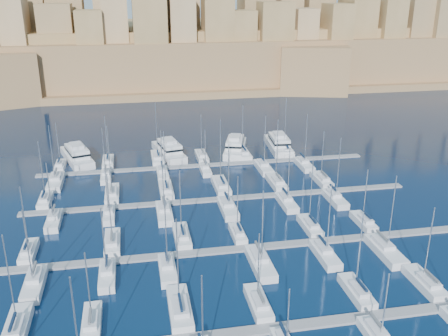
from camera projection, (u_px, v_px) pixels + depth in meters
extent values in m
plane|color=black|center=(231.00, 220.00, 98.92)|extent=(600.00, 600.00, 0.00)
cube|color=slate|center=(281.00, 328.00, 67.50)|extent=(84.00, 2.00, 0.40)
cube|color=slate|center=(245.00, 248.00, 87.79)|extent=(84.00, 2.00, 0.40)
cube|color=slate|center=(222.00, 199.00, 108.08)|extent=(84.00, 2.00, 0.40)
cube|color=slate|center=(206.00, 165.00, 128.37)|extent=(84.00, 2.00, 0.40)
cube|color=silver|center=(17.00, 329.00, 66.68)|extent=(2.92, 9.73, 1.69)
cube|color=silver|center=(14.00, 326.00, 65.37)|extent=(2.04, 4.38, 0.70)
cylinder|color=#9EA0A8|center=(10.00, 280.00, 64.59)|extent=(0.18, 0.18, 13.03)
cube|color=#0D1E36|center=(12.00, 322.00, 64.56)|extent=(0.35, 3.89, 0.35)
cube|color=silver|center=(92.00, 324.00, 67.74)|extent=(2.49, 8.30, 1.62)
cube|color=silver|center=(91.00, 321.00, 66.58)|extent=(1.74, 3.74, 0.70)
cylinder|color=#9EA0A8|center=(88.00, 286.00, 66.13)|extent=(0.18, 0.18, 9.99)
cube|color=#595B60|center=(90.00, 316.00, 65.83)|extent=(0.35, 3.32, 0.35)
cube|color=silver|center=(180.00, 309.00, 70.71)|extent=(3.06, 10.20, 1.71)
cube|color=silver|center=(180.00, 306.00, 69.35)|extent=(2.14, 4.59, 0.70)
cylinder|color=#9EA0A8|center=(178.00, 262.00, 68.62)|extent=(0.18, 0.18, 13.12)
cube|color=#0D1E36|center=(180.00, 302.00, 68.52)|extent=(0.35, 4.08, 0.35)
cube|color=silver|center=(258.00, 304.00, 71.93)|extent=(2.57, 8.55, 1.63)
cube|color=silver|center=(260.00, 301.00, 70.74)|extent=(1.80, 3.85, 0.70)
cylinder|color=#9EA0A8|center=(258.00, 266.00, 70.26)|extent=(0.18, 0.18, 10.39)
cube|color=#595B60|center=(261.00, 296.00, 69.99)|extent=(0.35, 3.42, 0.35)
cube|color=silver|center=(356.00, 292.00, 74.65)|extent=(2.60, 8.68, 1.63)
cube|color=silver|center=(360.00, 289.00, 73.44)|extent=(1.82, 3.91, 0.70)
cylinder|color=#9EA0A8|center=(360.00, 250.00, 72.65)|extent=(0.18, 0.18, 12.28)
cube|color=#0D1E36|center=(362.00, 285.00, 72.68)|extent=(0.35, 3.47, 0.35)
cube|color=silver|center=(425.00, 284.00, 76.83)|extent=(2.74, 9.14, 1.66)
cube|color=silver|center=(429.00, 280.00, 75.58)|extent=(1.92, 4.11, 0.70)
cylinder|color=#9EA0A8|center=(429.00, 244.00, 74.92)|extent=(0.18, 0.18, 11.84)
cube|color=#595B60|center=(432.00, 276.00, 74.80)|extent=(0.35, 3.65, 0.35)
cylinder|color=#9EA0A8|center=(76.00, 331.00, 54.36)|extent=(0.18, 0.18, 13.79)
cylinder|color=#9EA0A8|center=(203.00, 321.00, 57.44)|extent=(0.18, 0.18, 12.13)
cylinder|color=#9EA0A8|center=(288.00, 319.00, 60.91)|extent=(0.18, 0.18, 8.45)
cube|color=#0D1E36|center=(284.00, 330.00, 63.23)|extent=(0.35, 2.91, 0.35)
cube|color=silver|center=(377.00, 329.00, 65.00)|extent=(1.76, 3.77, 0.70)
cylinder|color=#9EA0A8|center=(385.00, 306.00, 62.34)|extent=(0.18, 0.18, 9.43)
cube|color=#595B60|center=(376.00, 320.00, 65.03)|extent=(0.35, 3.35, 0.35)
cube|color=silver|center=(29.00, 253.00, 85.83)|extent=(2.40, 7.99, 1.60)
cube|color=silver|center=(27.00, 249.00, 84.70)|extent=(1.68, 3.60, 0.70)
cylinder|color=#9EA0A8|center=(24.00, 218.00, 83.97)|extent=(0.18, 0.18, 11.31)
cube|color=#0D1E36|center=(26.00, 245.00, 83.97)|extent=(0.35, 3.20, 0.35)
cube|color=silver|center=(113.00, 243.00, 88.81)|extent=(2.74, 9.12, 1.66)
cube|color=silver|center=(112.00, 240.00, 87.56)|extent=(1.92, 4.11, 0.70)
cylinder|color=#9EA0A8|center=(109.00, 207.00, 86.82)|extent=(0.18, 0.18, 12.32)
cube|color=#595B60|center=(111.00, 236.00, 86.77)|extent=(0.35, 3.65, 0.35)
cube|color=silver|center=(182.00, 237.00, 91.03)|extent=(2.77, 9.24, 1.66)
cube|color=silver|center=(182.00, 234.00, 89.77)|extent=(1.94, 4.16, 0.70)
cylinder|color=#9EA0A8|center=(180.00, 202.00, 89.10)|extent=(0.18, 0.18, 11.99)
cube|color=#0D1E36|center=(182.00, 230.00, 88.98)|extent=(0.35, 3.70, 0.35)
cube|color=silver|center=(238.00, 235.00, 91.99)|extent=(2.22, 7.41, 1.57)
cube|color=silver|center=(239.00, 231.00, 90.91)|extent=(1.56, 3.33, 0.70)
cylinder|color=#9EA0A8|center=(238.00, 204.00, 90.22)|extent=(0.18, 0.18, 10.64)
cube|color=#0D1E36|center=(239.00, 227.00, 90.21)|extent=(0.35, 2.96, 0.35)
cube|color=silver|center=(310.00, 227.00, 94.97)|extent=(2.56, 8.52, 1.63)
cube|color=silver|center=(312.00, 223.00, 93.78)|extent=(1.79, 3.83, 0.70)
cylinder|color=#9EA0A8|center=(311.00, 191.00, 92.89)|extent=(0.18, 0.18, 12.66)
cube|color=#0D1E36|center=(313.00, 219.00, 93.02)|extent=(0.35, 3.41, 0.35)
cube|color=silver|center=(363.00, 223.00, 96.65)|extent=(2.42, 8.05, 1.60)
cube|color=silver|center=(366.00, 219.00, 95.51)|extent=(1.69, 3.62, 0.70)
cylinder|color=#9EA0A8|center=(365.00, 194.00, 95.01)|extent=(0.18, 0.18, 10.03)
cube|color=#0D1E36|center=(367.00, 215.00, 94.78)|extent=(0.35, 3.22, 0.35)
cube|color=silver|center=(34.00, 285.00, 76.42)|extent=(2.81, 9.37, 1.67)
cube|color=silver|center=(34.00, 275.00, 76.87)|extent=(1.97, 4.22, 0.70)
cylinder|color=#9EA0A8|center=(28.00, 247.00, 73.61)|extent=(0.18, 0.18, 12.12)
cube|color=#595B60|center=(34.00, 268.00, 76.94)|extent=(0.35, 3.75, 0.35)
cube|color=silver|center=(107.00, 277.00, 78.72)|extent=(2.56, 8.53, 1.63)
cube|color=silver|center=(107.00, 267.00, 79.11)|extent=(1.79, 3.84, 0.70)
cylinder|color=#9EA0A8|center=(104.00, 242.00, 76.10)|extent=(0.18, 0.18, 11.32)
cube|color=#0D1E36|center=(106.00, 260.00, 79.14)|extent=(0.35, 3.41, 0.35)
cube|color=silver|center=(168.00, 271.00, 80.28)|extent=(2.62, 8.75, 1.64)
cube|color=silver|center=(167.00, 262.00, 80.68)|extent=(1.84, 3.94, 0.70)
cylinder|color=#9EA0A8|center=(166.00, 232.00, 77.39)|extent=(0.18, 0.18, 12.79)
cube|color=#0D1E36|center=(166.00, 255.00, 80.72)|extent=(0.35, 3.50, 0.35)
cube|color=silver|center=(260.00, 264.00, 82.18)|extent=(3.11, 10.37, 1.72)
cube|color=silver|center=(259.00, 254.00, 82.72)|extent=(2.18, 4.66, 0.70)
cylinder|color=#9EA0A8|center=(262.00, 227.00, 79.26)|extent=(0.18, 0.18, 12.45)
cube|color=#595B60|center=(258.00, 247.00, 82.84)|extent=(0.35, 4.15, 0.35)
cube|color=silver|center=(325.00, 256.00, 84.81)|extent=(2.72, 9.06, 1.65)
cube|color=silver|center=(324.00, 247.00, 85.24)|extent=(1.90, 4.08, 0.70)
cylinder|color=#9EA0A8|center=(329.00, 219.00, 81.95)|extent=(0.18, 0.18, 12.47)
cube|color=#0D1E36|center=(323.00, 240.00, 85.29)|extent=(0.35, 3.62, 0.35)
cube|color=silver|center=(385.00, 252.00, 85.97)|extent=(3.17, 10.56, 1.73)
cube|color=silver|center=(383.00, 243.00, 86.52)|extent=(2.22, 4.75, 0.70)
cylinder|color=#9EA0A8|center=(392.00, 213.00, 82.88)|extent=(0.18, 0.18, 13.37)
cube|color=#595B60|center=(382.00, 236.00, 86.65)|extent=(0.35, 4.23, 0.35)
cube|color=silver|center=(45.00, 201.00, 106.23)|extent=(2.51, 8.37, 1.62)
cube|color=silver|center=(44.00, 198.00, 105.06)|extent=(1.76, 3.77, 0.70)
cylinder|color=#9EA0A8|center=(42.00, 170.00, 104.20)|extent=(0.18, 0.18, 12.36)
cube|color=#0D1E36|center=(43.00, 194.00, 104.31)|extent=(0.35, 3.35, 0.35)
cube|color=silver|center=(112.00, 195.00, 109.36)|extent=(2.97, 9.91, 1.70)
cube|color=silver|center=(112.00, 191.00, 108.04)|extent=(2.08, 4.46, 0.70)
cylinder|color=#9EA0A8|center=(109.00, 159.00, 107.01)|extent=(0.18, 0.18, 14.59)
cube|color=#595B60|center=(111.00, 188.00, 107.22)|extent=(0.35, 3.97, 0.35)
cube|color=silver|center=(166.00, 191.00, 111.33)|extent=(2.91, 9.70, 1.68)
cube|color=silver|center=(166.00, 188.00, 110.02)|extent=(2.04, 4.36, 0.70)
cylinder|color=#9EA0A8|center=(165.00, 160.00, 109.26)|extent=(0.18, 0.18, 12.88)
cube|color=#0D1E36|center=(166.00, 184.00, 109.21)|extent=(0.35, 3.88, 0.35)
cube|color=silver|center=(221.00, 186.00, 113.85)|extent=(3.13, 10.44, 1.72)
cube|color=silver|center=(222.00, 183.00, 112.47)|extent=(2.19, 4.70, 0.70)
cylinder|color=#9EA0A8|center=(221.00, 151.00, 111.49)|extent=(0.18, 0.18, 14.80)
cube|color=#0D1E36|center=(222.00, 180.00, 111.63)|extent=(0.35, 4.18, 0.35)
cube|color=silver|center=(276.00, 183.00, 115.81)|extent=(2.92, 9.74, 1.69)
cube|color=silver|center=(278.00, 180.00, 114.50)|extent=(2.05, 4.38, 0.70)
cylinder|color=#9EA0A8|center=(277.00, 150.00, 113.52)|extent=(0.18, 0.18, 14.24)
cube|color=#595B60|center=(279.00, 176.00, 113.69)|extent=(0.35, 3.90, 0.35)
cube|color=silver|center=(321.00, 181.00, 117.39)|extent=(2.70, 9.00, 1.65)
cube|color=silver|center=(323.00, 177.00, 116.15)|extent=(1.89, 4.05, 0.70)
cylinder|color=#9EA0A8|center=(323.00, 154.00, 115.59)|extent=(0.18, 0.18, 11.18)
cube|color=#595B60|center=(324.00, 174.00, 115.37)|extent=(0.35, 3.60, 0.35)
cube|color=silver|center=(54.00, 222.00, 97.03)|extent=(2.62, 8.74, 1.64)
cube|color=silver|center=(54.00, 214.00, 97.43)|extent=(1.83, 3.93, 0.70)
cylinder|color=#9EA0A8|center=(50.00, 191.00, 94.36)|extent=(0.18, 0.18, 11.49)
cube|color=#595B60|center=(53.00, 208.00, 97.47)|extent=(0.35, 3.49, 0.35)
cube|color=silver|center=(109.00, 216.00, 99.42)|extent=(2.27, 7.56, 1.58)
cube|color=silver|center=(109.00, 209.00, 99.72)|extent=(1.59, 3.40, 0.70)
cylinder|color=#9EA0A8|center=(107.00, 190.00, 97.09)|extent=(0.18, 0.18, 9.90)
cube|color=#595B60|center=(108.00, 204.00, 99.71)|extent=(0.35, 3.02, 0.35)
cube|color=silver|center=(164.00, 214.00, 100.21)|extent=(2.98, 9.92, 1.70)
cube|color=silver|center=(164.00, 206.00, 100.71)|extent=(2.08, 4.46, 0.70)
cylinder|color=#9EA0A8|center=(163.00, 179.00, 97.08)|extent=(0.18, 0.18, 13.78)
cube|color=#595B60|center=(163.00, 201.00, 100.81)|extent=(0.35, 3.97, 0.35)
cube|color=silver|center=(228.00, 209.00, 102.45)|extent=(3.00, 10.01, 1.70)
cube|color=silver|center=(227.00, 202.00, 102.96)|extent=(2.10, 4.50, 0.70)
cylinder|color=#9EA0A8|center=(229.00, 176.00, 99.40)|extent=(0.18, 0.18, 13.30)
cube|color=#0D1E36|center=(227.00, 196.00, 103.06)|extent=(0.35, 4.00, 0.35)
cube|color=silver|center=(287.00, 203.00, 105.15)|extent=(2.69, 8.98, 1.65)
cube|color=silver|center=(286.00, 196.00, 105.58)|extent=(1.89, 4.04, 0.70)
cylinder|color=#9EA0A8|center=(289.00, 175.00, 102.45)|extent=(0.18, 0.18, 11.65)
cube|color=#0D1E36|center=(285.00, 191.00, 105.63)|extent=(0.35, 3.59, 0.35)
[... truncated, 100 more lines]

